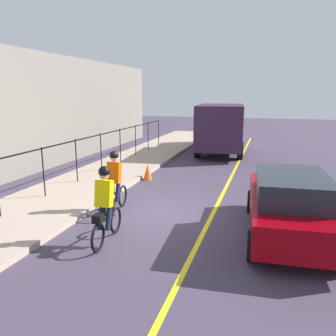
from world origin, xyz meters
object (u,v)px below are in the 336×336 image
(cyclist_lead, at_px, (115,182))
(traffic_cone_near, at_px, (148,172))
(cyclist_follow, at_px, (105,206))
(box_truck_background, at_px, (221,126))
(patrol_sedan, at_px, (290,204))

(cyclist_lead, xyz_separation_m, traffic_cone_near, (3.89, 0.44, -0.60))
(cyclist_follow, relative_size, box_truck_background, 0.26)
(cyclist_follow, height_order, patrol_sedan, cyclist_follow)
(patrol_sedan, height_order, box_truck_background, box_truck_background)
(cyclist_lead, relative_size, patrol_sedan, 0.40)
(traffic_cone_near, bearing_deg, box_truck_background, -14.40)
(cyclist_lead, relative_size, cyclist_follow, 1.00)
(box_truck_background, relative_size, traffic_cone_near, 10.96)
(cyclist_lead, bearing_deg, cyclist_follow, -164.50)
(cyclist_follow, bearing_deg, traffic_cone_near, 6.87)
(patrol_sedan, bearing_deg, cyclist_follow, 108.16)
(cyclist_follow, bearing_deg, cyclist_lead, 15.50)
(cyclist_lead, bearing_deg, traffic_cone_near, 2.40)
(traffic_cone_near, bearing_deg, cyclist_lead, -173.49)
(box_truck_background, bearing_deg, cyclist_follow, 171.17)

